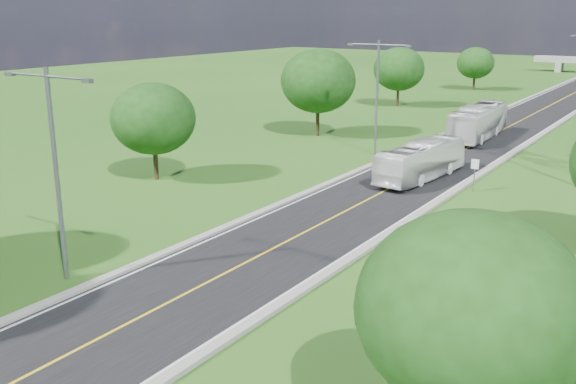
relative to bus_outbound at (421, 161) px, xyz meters
name	(u,v)px	position (x,y,z in m)	size (l,w,h in m)	color
ground	(493,136)	(-0.80, 21.04, -1.48)	(260.00, 260.00, 0.00)	#244E16
road	(509,127)	(-0.80, 27.04, -1.45)	(8.00, 150.00, 0.06)	black
curb_left	(471,123)	(-5.05, 27.04, -1.37)	(0.50, 150.00, 0.22)	gray
curb_right	(549,130)	(3.45, 27.04, -1.37)	(0.50, 150.00, 0.22)	gray
speed_limit_sign	(475,170)	(4.40, -0.97, 0.12)	(0.55, 0.09, 2.40)	slate
streetlight_near_left	(55,157)	(-6.80, -26.96, 4.47)	(5.90, 0.25, 10.00)	slate
streetlight_mid_left	(377,88)	(-6.80, 6.04, 4.47)	(5.90, 0.25, 10.00)	slate
tree_lb	(153,119)	(-16.80, -10.96, 3.17)	(6.30, 6.30, 7.33)	black
tree_lc	(318,81)	(-15.80, 11.04, 4.10)	(7.56, 7.56, 8.79)	black
tree_ld	(399,69)	(-17.80, 35.04, 3.48)	(6.72, 6.72, 7.82)	black
tree_le	(475,63)	(-15.30, 59.04, 2.85)	(5.88, 5.88, 6.84)	black
tree_ra	(471,310)	(13.20, -28.96, 3.17)	(6.30, 6.30, 7.33)	black
bus_outbound	(421,161)	(0.00, 0.00, 0.00)	(2.38, 10.19, 2.84)	white
bus_inbound	(478,122)	(-1.60, 18.39, 0.25)	(2.80, 11.97, 3.33)	white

